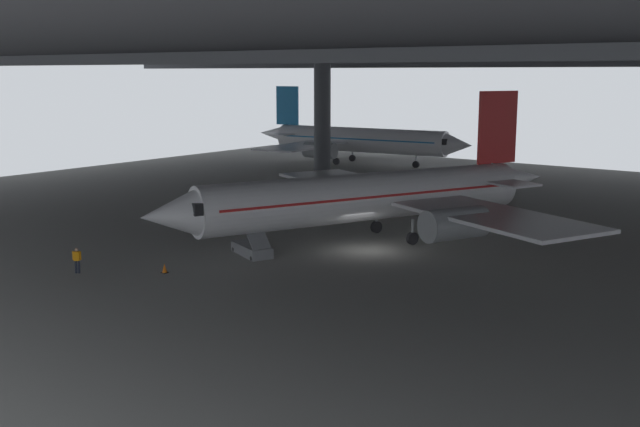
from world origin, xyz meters
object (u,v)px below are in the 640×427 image
airplane_main (373,196)px  crew_worker_by_stairs (259,232)px  crew_worker_near_nose (77,259)px  traffic_cone_orange (164,268)px  airplane_distant (356,140)px  boarding_stairs (251,244)px

airplane_main → crew_worker_by_stairs: (-5.71, -5.91, -2.35)m
airplane_main → crew_worker_near_nose: 20.80m
airplane_main → traffic_cone_orange: size_ratio=53.23×
airplane_distant → traffic_cone_orange: size_ratio=52.92×
crew_worker_near_nose → crew_worker_by_stairs: 13.00m
boarding_stairs → crew_worker_near_nose: boarding_stairs is taller
airplane_distant → boarding_stairs: bearing=-63.5°
boarding_stairs → crew_worker_by_stairs: bearing=120.7°
crew_worker_near_nose → airplane_distant: size_ratio=0.05×
airplane_main → crew_worker_near_nose: airplane_main is taller
airplane_main → crew_worker_near_nose: (-9.53, -18.33, -2.40)m
crew_worker_by_stairs → airplane_distant: 49.45m
boarding_stairs → traffic_cone_orange: 6.84m
boarding_stairs → airplane_distant: 52.30m
airplane_main → crew_worker_near_nose: bearing=-117.5°
airplane_distant → traffic_cone_orange: (22.20, -53.51, -2.91)m
boarding_stairs → airplane_distant: airplane_distant is taller
crew_worker_by_stairs → airplane_distant: (-21.82, 44.32, 2.26)m
boarding_stairs → crew_worker_near_nose: size_ratio=2.83×
boarding_stairs → traffic_cone_orange: bearing=-99.1°
boarding_stairs → crew_worker_by_stairs: boarding_stairs is taller
crew_worker_by_stairs → traffic_cone_orange: 9.22m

